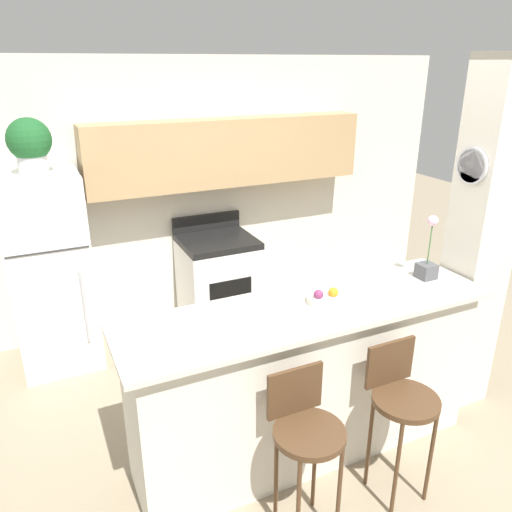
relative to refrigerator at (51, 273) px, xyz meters
name	(u,v)px	position (x,y,z in m)	size (l,w,h in m)	color
ground_plane	(304,447)	(1.39, -1.87, -0.84)	(14.00, 14.00, 0.00)	gray
wall_back	(206,178)	(1.51, 0.32, 0.60)	(5.60, 0.38, 2.55)	silver
pillar_right	(479,244)	(2.79, -1.86, 0.44)	(0.38, 0.32, 2.55)	silver
counter_bar	(307,380)	(1.39, -1.87, -0.29)	(2.39, 0.66, 1.09)	silver
refrigerator	(51,273)	(0.00, 0.00, 0.00)	(0.63, 0.68, 1.68)	white
stove_range	(218,281)	(1.50, 0.03, -0.38)	(0.70, 0.64, 1.07)	white
bar_stool_left	(305,432)	(1.07, -2.40, -0.18)	(0.39, 0.39, 0.98)	#4C331E
bar_stool_right	(401,399)	(1.71, -2.40, -0.18)	(0.39, 0.39, 0.98)	#4C331E
potted_plant_on_fridge	(30,144)	(0.00, 0.00, 1.07)	(0.33, 0.33, 0.43)	silver
orchid_vase	(427,261)	(2.34, -1.84, 0.38)	(0.12, 0.12, 0.45)	#4C4C51
fruit_bowl	(325,299)	(1.50, -1.88, 0.29)	(0.22, 0.22, 0.10)	silver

